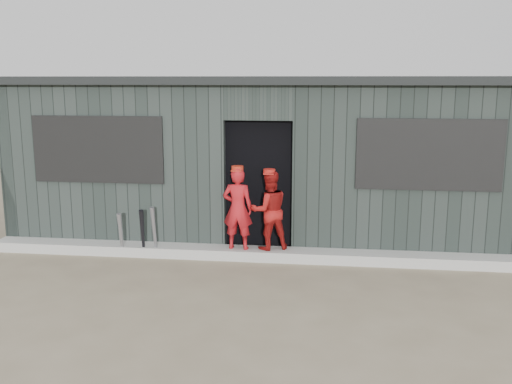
# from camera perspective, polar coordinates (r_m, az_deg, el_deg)

# --- Properties ---
(ground) EXTENTS (80.00, 80.00, 0.00)m
(ground) POSITION_cam_1_polar(r_m,az_deg,el_deg) (6.70, -1.97, -11.43)
(ground) COLOR #756851
(ground) RESTS_ON ground
(curb) EXTENTS (8.00, 0.36, 0.15)m
(curb) POSITION_cam_1_polar(r_m,az_deg,el_deg) (8.37, 0.02, -6.20)
(curb) COLOR #A0A09B
(curb) RESTS_ON ground
(bat_left) EXTENTS (0.10, 0.23, 0.69)m
(bat_left) POSITION_cam_1_polar(r_m,az_deg,el_deg) (8.58, -13.35, -4.20)
(bat_left) COLOR gray
(bat_left) RESTS_ON ground
(bat_mid) EXTENTS (0.09, 0.20, 0.78)m
(bat_mid) POSITION_cam_1_polar(r_m,az_deg,el_deg) (8.45, -10.13, -3.98)
(bat_mid) COLOR gray
(bat_mid) RESTS_ON ground
(bat_right) EXTENTS (0.14, 0.30, 0.76)m
(bat_right) POSITION_cam_1_polar(r_m,az_deg,el_deg) (8.47, -11.27, -4.07)
(bat_right) COLOR black
(bat_right) RESTS_ON ground
(player_red_left) EXTENTS (0.45, 0.31, 1.19)m
(player_red_left) POSITION_cam_1_polar(r_m,az_deg,el_deg) (8.22, -1.84, -1.67)
(player_red_left) COLOR #AC151B
(player_red_left) RESTS_ON curb
(player_red_right) EXTENTS (0.68, 0.62, 1.15)m
(player_red_right) POSITION_cam_1_polar(r_m,az_deg,el_deg) (8.22, 1.32, -1.83)
(player_red_right) COLOR maroon
(player_red_right) RESTS_ON curb
(player_grey_back) EXTENTS (0.59, 0.42, 1.13)m
(player_grey_back) POSITION_cam_1_polar(r_m,az_deg,el_deg) (8.66, 4.59, -2.27)
(player_grey_back) COLOR silver
(player_grey_back) RESTS_ON ground
(dugout) EXTENTS (8.30, 3.30, 2.62)m
(dugout) POSITION_cam_1_polar(r_m,az_deg,el_deg) (9.75, 1.26, 3.60)
(dugout) COLOR black
(dugout) RESTS_ON ground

